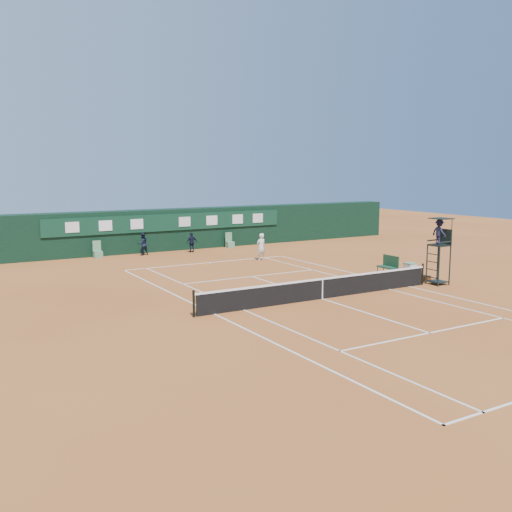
% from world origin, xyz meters
% --- Properties ---
extents(ground, '(90.00, 90.00, 0.00)m').
position_xyz_m(ground, '(0.00, 0.00, 0.00)').
color(ground, '#B5602A').
rests_on(ground, ground).
extents(court_lines, '(11.05, 23.85, 0.01)m').
position_xyz_m(court_lines, '(0.00, 0.00, 0.01)').
color(court_lines, white).
rests_on(court_lines, ground).
extents(tennis_net, '(12.90, 0.10, 1.10)m').
position_xyz_m(tennis_net, '(0.00, 0.00, 0.51)').
color(tennis_net, black).
rests_on(tennis_net, ground).
extents(back_wall, '(40.00, 1.65, 3.00)m').
position_xyz_m(back_wall, '(0.00, 18.74, 1.51)').
color(back_wall, black).
rests_on(back_wall, ground).
extents(linesman_chair_left, '(0.55, 0.50, 1.15)m').
position_xyz_m(linesman_chair_left, '(-5.50, 17.48, 0.32)').
color(linesman_chair_left, '#578563').
rests_on(linesman_chair_left, ground).
extents(linesman_chair_right, '(0.55, 0.50, 1.15)m').
position_xyz_m(linesman_chair_right, '(4.50, 17.48, 0.32)').
color(linesman_chair_right, '#588765').
rests_on(linesman_chair_right, ground).
extents(umpire_chair, '(0.96, 0.95, 3.42)m').
position_xyz_m(umpire_chair, '(7.15, -0.33, 2.46)').
color(umpire_chair, black).
rests_on(umpire_chair, ground).
extents(player_bench, '(0.56, 1.20, 1.10)m').
position_xyz_m(player_bench, '(6.85, 2.90, 0.60)').
color(player_bench, '#173927').
rests_on(player_bench, ground).
extents(tennis_bag, '(0.49, 0.85, 0.30)m').
position_xyz_m(tennis_bag, '(7.22, 0.76, 0.15)').
color(tennis_bag, black).
rests_on(tennis_bag, ground).
extents(cooler, '(0.57, 0.57, 0.65)m').
position_xyz_m(cooler, '(8.08, 2.50, 0.33)').
color(cooler, silver).
rests_on(cooler, ground).
extents(tennis_ball, '(0.07, 0.07, 0.07)m').
position_xyz_m(tennis_ball, '(-0.63, 10.91, 0.04)').
color(tennis_ball, '#DFEE37').
rests_on(tennis_ball, ground).
extents(player, '(0.69, 0.49, 1.77)m').
position_xyz_m(player, '(3.39, 11.03, 0.88)').
color(player, white).
rests_on(player, ground).
extents(ball_kid_left, '(0.82, 0.67, 1.56)m').
position_xyz_m(ball_kid_left, '(-2.47, 17.13, 0.78)').
color(ball_kid_left, black).
rests_on(ball_kid_left, ground).
extents(ball_kid_right, '(0.84, 0.37, 1.42)m').
position_xyz_m(ball_kid_right, '(1.00, 16.68, 0.71)').
color(ball_kid_right, black).
rests_on(ball_kid_right, ground).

